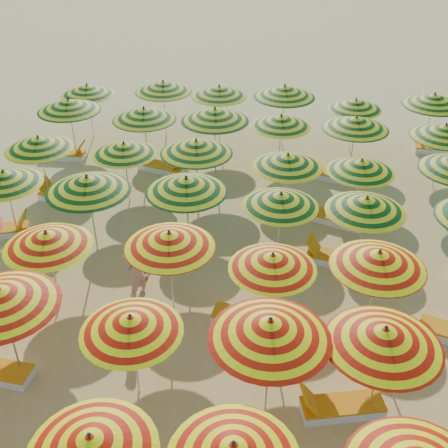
{
  "coord_description": "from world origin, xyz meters",
  "views": [
    {
      "loc": [
        1.71,
        -11.64,
        9.59
      ],
      "look_at": [
        0.0,
        0.5,
        1.6
      ],
      "focal_mm": 45.0,
      "sensor_mm": 36.0,
      "label": 1
    }
  ],
  "objects_px": {
    "umbrella_40": "(356,123)",
    "umbrella_46": "(355,104)",
    "umbrella_14": "(131,324)",
    "umbrella_16": "(384,337)",
    "umbrella_8": "(91,444)",
    "umbrella_32": "(196,147)",
    "umbrella_27": "(281,200)",
    "lounger_4": "(340,407)",
    "umbrella_33": "(288,161)",
    "umbrella_37": "(144,114)",
    "beachgoer_b": "(134,257)",
    "lounger_8": "(1,230)",
    "lounger_13": "(64,155)",
    "umbrella_39": "(281,121)",
    "lounger_6": "(249,318)",
    "umbrella_44": "(219,91)",
    "umbrella_25": "(88,184)",
    "lounger_14": "(163,167)",
    "umbrella_45": "(285,91)",
    "lounger_11": "(63,197)",
    "umbrella_24": "(4,178)",
    "lounger_9": "(335,258)",
    "lounger_15": "(335,176)",
    "umbrella_22": "(379,259)",
    "lounger_12": "(338,219)",
    "umbrella_31": "(124,149)",
    "umbrella_34": "(361,166)",
    "umbrella_19": "(47,239)",
    "umbrella_21": "(273,261)",
    "umbrella_30": "(39,143)",
    "umbrella_15": "(270,329)",
    "umbrella_42": "(87,90)",
    "umbrella_38": "(215,115)",
    "umbrella_26": "(186,185)",
    "lounger_16": "(436,149)",
    "umbrella_41": "(445,131)",
    "umbrella_28": "(366,204)",
    "umbrella_43": "(163,87)",
    "umbrella_20": "(169,240)",
    "umbrella_13": "(0,297)",
    "umbrella_36": "(69,105)",
    "umbrella_47": "(434,100)"
  },
  "relations": [
    {
      "from": "umbrella_40",
      "to": "umbrella_46",
      "type": "distance_m",
      "value": 2.32
    },
    {
      "from": "umbrella_14",
      "to": "umbrella_16",
      "type": "distance_m",
      "value": 4.85
    },
    {
      "from": "umbrella_8",
      "to": "umbrella_32",
      "type": "xyz_separation_m",
      "value": [
        -0.25,
        10.48,
        0.15
      ]
    },
    {
      "from": "umbrella_8",
      "to": "umbrella_27",
      "type": "xyz_separation_m",
      "value": [
        2.5,
        7.95,
        -0.05
      ]
    },
    {
      "from": "lounger_4",
      "to": "umbrella_33",
      "type": "bearing_deg",
      "value": -93.41
    },
    {
      "from": "umbrella_37",
      "to": "beachgoer_b",
      "type": "xyz_separation_m",
      "value": [
        1.32,
        -6.4,
        -1.42
      ]
    },
    {
      "from": "lounger_8",
      "to": "umbrella_46",
      "type": "bearing_deg",
      "value": 16.08
    },
    {
      "from": "umbrella_27",
      "to": "lounger_13",
      "type": "relative_size",
      "value": 1.29
    },
    {
      "from": "umbrella_39",
      "to": "lounger_6",
      "type": "distance_m",
      "value": 8.27
    },
    {
      "from": "umbrella_44",
      "to": "beachgoer_b",
      "type": "xyz_separation_m",
      "value": [
        -0.92,
        -9.23,
        -1.34
      ]
    },
    {
      "from": "umbrella_25",
      "to": "lounger_14",
      "type": "xyz_separation_m",
      "value": [
        0.77,
        5.09,
        -2.04
      ]
    },
    {
      "from": "umbrella_45",
      "to": "lounger_11",
      "type": "height_order",
      "value": "umbrella_45"
    },
    {
      "from": "umbrella_24",
      "to": "lounger_11",
      "type": "relative_size",
      "value": 1.27
    },
    {
      "from": "lounger_9",
      "to": "lounger_15",
      "type": "height_order",
      "value": "same"
    },
    {
      "from": "umbrella_22",
      "to": "umbrella_45",
      "type": "xyz_separation_m",
      "value": [
        -2.62,
        10.2,
        0.14
      ]
    },
    {
      "from": "umbrella_14",
      "to": "umbrella_22",
      "type": "xyz_separation_m",
      "value": [
        4.97,
        2.68,
        0.12
      ]
    },
    {
      "from": "umbrella_22",
      "to": "lounger_6",
      "type": "bearing_deg",
      "value": -174.79
    },
    {
      "from": "lounger_4",
      "to": "lounger_12",
      "type": "relative_size",
      "value": 1.0
    },
    {
      "from": "lounger_4",
      "to": "umbrella_45",
      "type": "bearing_deg",
      "value": -96.61
    },
    {
      "from": "umbrella_31",
      "to": "lounger_9",
      "type": "relative_size",
      "value": 1.2
    },
    {
      "from": "umbrella_33",
      "to": "beachgoer_b",
      "type": "xyz_separation_m",
      "value": [
        -3.82,
        -3.69,
        -1.3
      ]
    },
    {
      "from": "umbrella_34",
      "to": "umbrella_37",
      "type": "height_order",
      "value": "umbrella_37"
    },
    {
      "from": "umbrella_19",
      "to": "umbrella_21",
      "type": "relative_size",
      "value": 0.88
    },
    {
      "from": "umbrella_30",
      "to": "lounger_12",
      "type": "height_order",
      "value": "umbrella_30"
    },
    {
      "from": "umbrella_15",
      "to": "umbrella_42",
      "type": "height_order",
      "value": "umbrella_15"
    },
    {
      "from": "umbrella_37",
      "to": "lounger_15",
      "type": "bearing_deg",
      "value": 0.26
    },
    {
      "from": "lounger_14",
      "to": "umbrella_38",
      "type": "bearing_deg",
      "value": 20.48
    },
    {
      "from": "umbrella_19",
      "to": "umbrella_26",
      "type": "xyz_separation_m",
      "value": [
        2.82,
        2.85,
        0.14
      ]
    },
    {
      "from": "umbrella_31",
      "to": "lounger_16",
      "type": "bearing_deg",
      "value": 26.11
    },
    {
      "from": "umbrella_40",
      "to": "umbrella_41",
      "type": "bearing_deg",
      "value": -4.36
    },
    {
      "from": "umbrella_40",
      "to": "lounger_15",
      "type": "height_order",
      "value": "umbrella_40"
    },
    {
      "from": "umbrella_19",
      "to": "umbrella_28",
      "type": "bearing_deg",
      "value": 19.49
    },
    {
      "from": "umbrella_30",
      "to": "umbrella_31",
      "type": "relative_size",
      "value": 1.25
    },
    {
      "from": "umbrella_31",
      "to": "umbrella_33",
      "type": "bearing_deg",
      "value": -2.93
    },
    {
      "from": "umbrella_16",
      "to": "lounger_4",
      "type": "bearing_deg",
      "value": -171.49
    },
    {
      "from": "umbrella_43",
      "to": "umbrella_33",
      "type": "bearing_deg",
      "value": -47.47
    },
    {
      "from": "umbrella_32",
      "to": "umbrella_34",
      "type": "bearing_deg",
      "value": -1.95
    },
    {
      "from": "umbrella_14",
      "to": "umbrella_30",
      "type": "relative_size",
      "value": 1.0
    },
    {
      "from": "umbrella_14",
      "to": "umbrella_41",
      "type": "distance_m",
      "value": 12.77
    },
    {
      "from": "umbrella_20",
      "to": "umbrella_34",
      "type": "xyz_separation_m",
      "value": [
        4.76,
        4.8,
        -0.15
      ]
    },
    {
      "from": "umbrella_25",
      "to": "lounger_8",
      "type": "distance_m",
      "value": 3.75
    },
    {
      "from": "umbrella_13",
      "to": "umbrella_36",
      "type": "xyz_separation_m",
      "value": [
        -2.58,
        10.39,
        -0.06
      ]
    },
    {
      "from": "lounger_8",
      "to": "umbrella_38",
      "type": "bearing_deg",
      "value": 21.78
    },
    {
      "from": "lounger_6",
      "to": "beachgoer_b",
      "type": "xyz_separation_m",
      "value": [
        -3.21,
        1.34,
        0.54
      ]
    },
    {
      "from": "umbrella_31",
      "to": "lounger_12",
      "type": "height_order",
      "value": "umbrella_31"
    },
    {
      "from": "lounger_4",
      "to": "lounger_6",
      "type": "relative_size",
      "value": 1.02
    },
    {
      "from": "umbrella_25",
      "to": "lounger_13",
      "type": "xyz_separation_m",
      "value": [
        -3.21,
        5.6,
        -2.04
      ]
    },
    {
      "from": "umbrella_24",
      "to": "umbrella_47",
      "type": "xyz_separation_m",
      "value": [
        13.06,
        7.63,
        0.16
      ]
    },
    {
      "from": "umbrella_37",
      "to": "umbrella_40",
      "type": "relative_size",
      "value": 1.18
    },
    {
      "from": "umbrella_14",
      "to": "lounger_14",
      "type": "bearing_deg",
      "value": 100.32
    }
  ]
}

